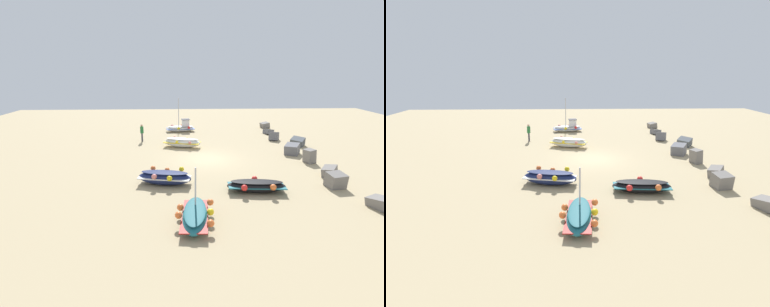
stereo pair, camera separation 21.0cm
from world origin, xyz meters
TOP-DOWN VIEW (x-y plane):
  - ground_plane at (0.00, 0.00)m, footprint 57.22×57.22m
  - fishing_boat_0 at (-10.44, -1.96)m, footprint 1.76×3.33m
  - fishing_boat_1 at (5.12, -3.07)m, footprint 2.02×3.48m
  - fishing_boat_2 at (-3.68, -1.91)m, footprint 2.02×3.54m
  - fishing_boat_3 at (9.90, -1.45)m, footprint 3.50×1.90m
  - fishing_boat_4 at (6.51, 2.30)m, footprint 1.87×3.49m
  - person_walking at (-5.93, -5.75)m, footprint 0.32×0.32m
  - breakwater_rocks at (1.41, 7.73)m, footprint 25.07×3.09m

SIDE VIEW (x-z plane):
  - ground_plane at x=0.00m, z-range 0.00..0.00m
  - fishing_boat_3 at x=9.90m, z-range -0.90..1.63m
  - fishing_boat_4 at x=6.51m, z-range -0.03..0.77m
  - breakwater_rocks at x=1.41m, z-range -0.23..1.01m
  - fishing_boat_0 at x=-10.44m, z-range -1.42..2.30m
  - fishing_boat_2 at x=-3.68m, z-range 0.03..0.88m
  - fishing_boat_1 at x=5.12m, z-range -0.02..0.96m
  - person_walking at x=-5.93m, z-range 0.13..1.83m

